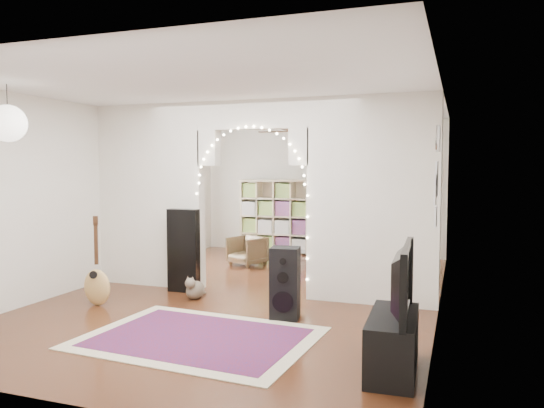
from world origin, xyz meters
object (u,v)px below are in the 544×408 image
(dining_chair_left, at_px, (247,251))
(media_console, at_px, (393,343))
(acoustic_guitar, at_px, (97,273))
(floor_speaker, at_px, (285,283))
(dining_table, at_px, (345,222))
(dining_chair_right, at_px, (334,249))
(bookcase, at_px, (276,216))

(dining_chair_left, bearing_deg, media_console, -30.54)
(acoustic_guitar, distance_m, floor_speaker, 2.47)
(floor_speaker, bearing_deg, dining_chair_left, 111.29)
(dining_table, relative_size, dining_chair_right, 2.21)
(dining_chair_right, bearing_deg, floor_speaker, -93.98)
(bookcase, bearing_deg, dining_chair_right, -41.67)
(acoustic_guitar, relative_size, media_console, 0.98)
(acoustic_guitar, bearing_deg, dining_chair_left, 53.97)
(bookcase, relative_size, dining_chair_left, 2.63)
(bookcase, xyz_separation_m, dining_chair_right, (1.41, -0.75, -0.51))
(media_console, bearing_deg, bookcase, 115.81)
(bookcase, xyz_separation_m, dining_chair_left, (-0.01, -1.55, -0.50))
(floor_speaker, bearing_deg, dining_chair_right, 86.01)
(dining_table, distance_m, dining_chair_left, 2.18)
(dining_chair_right, bearing_deg, media_console, -79.89)
(dining_table, bearing_deg, dining_chair_left, -131.78)
(acoustic_guitar, height_order, dining_chair_left, acoustic_guitar)
(dining_table, bearing_deg, floor_speaker, -85.34)
(acoustic_guitar, distance_m, bookcase, 4.88)
(media_console, xyz_separation_m, dining_chair_right, (-1.68, 5.03, 0.00))
(bookcase, height_order, dining_table, bookcase)
(floor_speaker, distance_m, bookcase, 4.87)
(acoustic_guitar, height_order, bookcase, bookcase)
(bookcase, distance_m, dining_chair_right, 1.67)
(bookcase, height_order, dining_chair_left, bookcase)
(acoustic_guitar, distance_m, dining_chair_left, 3.34)
(bookcase, bearing_deg, dining_table, -13.66)
(acoustic_guitar, relative_size, bookcase, 0.65)
(media_console, xyz_separation_m, bookcase, (-3.08, 5.78, 0.51))
(acoustic_guitar, relative_size, dining_chair_left, 1.70)
(floor_speaker, xyz_separation_m, dining_chair_right, (-0.29, 3.81, -0.17))
(dining_chair_left, relative_size, dining_chair_right, 1.04)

